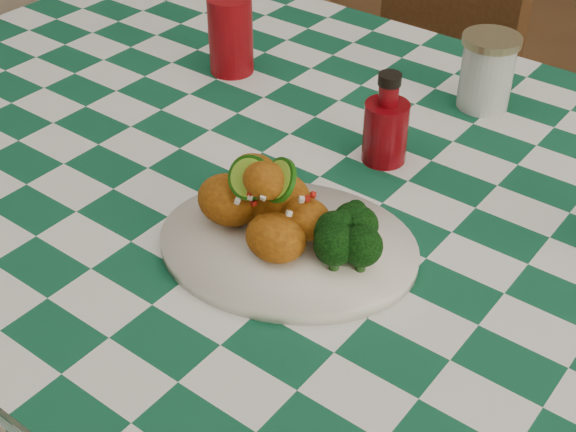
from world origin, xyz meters
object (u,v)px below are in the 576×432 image
Objects in this scene: dining_table at (314,370)px; plate at (288,246)px; fried_chicken_pile at (271,199)px; ketchup_bottle at (387,118)px; red_tumbler at (231,35)px; wooden_chair_left at (387,106)px; mason_jar at (487,72)px.

plate reaches higher than dining_table.
ketchup_bottle reaches higher than fried_chicken_pile.
ketchup_bottle is (0.35, -0.08, 0.00)m from red_tumbler.
dining_table is 1.81× the size of wooden_chair_left.
fried_chicken_pile is 1.33× the size of mason_jar.
ketchup_bottle is at bearing 63.44° from dining_table.
red_tumbler reaches higher than mason_jar.
plate is at bearing -52.77° from wooden_chair_left.
red_tumbler is (-0.35, 0.33, -0.00)m from fried_chicken_pile.
plate is 2.45× the size of red_tumbler.
ketchup_bottle reaches higher than plate.
mason_jar is (0.04, 0.23, -0.01)m from ketchup_bottle.
dining_table is 10.55× the size of fried_chicken_pile.
wooden_chair_left is (-0.39, 0.90, -0.34)m from plate.
red_tumbler is (-0.37, 0.33, 0.06)m from plate.
dining_table is at bearing -52.56° from wooden_chair_left.
wooden_chair_left reaches higher than plate.
wooden_chair_left reaches higher than fried_chicken_pile.
plate is at bearing -92.61° from mason_jar.
dining_table is 0.49m from fried_chicken_pile.
fried_chicken_pile is at bearing -75.88° from dining_table.
red_tumbler is 0.14× the size of wooden_chair_left.
plate is 0.06m from fried_chicken_pile.
ketchup_bottle is 0.85m from wooden_chair_left.
red_tumbler is at bearing 150.91° from dining_table.
ketchup_bottle is 1.14× the size of mason_jar.
dining_table is 0.58m from red_tumbler.
red_tumbler reaches higher than plate.
red_tumbler reaches higher than fried_chicken_pile.
plate is at bearing -41.41° from red_tumbler.
red_tumbler is (-0.31, 0.17, 0.46)m from dining_table.
wooden_chair_left is (-0.32, 0.74, 0.07)m from dining_table.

